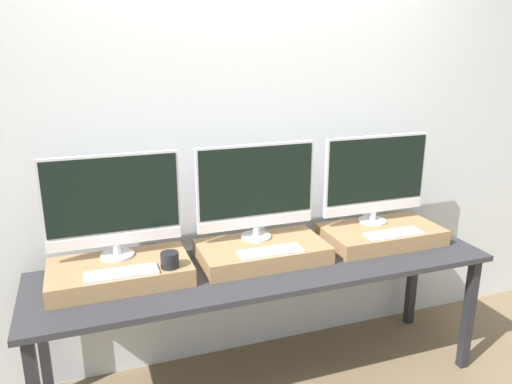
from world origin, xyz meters
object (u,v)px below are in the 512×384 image
keyboard_left (122,273)px  keyboard_center (271,251)px  keyboard_right (394,233)px  monitor_center (256,189)px  monitor_right (376,177)px  monitor_left (113,203)px  mug (170,260)px

keyboard_left → keyboard_center: (0.74, 0.00, 0.00)m
keyboard_center → keyboard_right: bearing=0.0°
keyboard_left → monitor_center: monitor_center is taller
monitor_right → keyboard_center: bearing=-163.5°
monitor_center → monitor_right: 0.74m
monitor_left → mug: bearing=-44.2°
keyboard_left → keyboard_center: 0.74m
keyboard_left → monitor_right: monitor_right is taller
monitor_center → keyboard_center: size_ratio=1.96×
monitor_center → keyboard_center: bearing=-90.0°
keyboard_right → keyboard_left: bearing=180.0°
monitor_right → keyboard_right: (0.00, -0.22, -0.27)m
keyboard_left → mug: (0.22, 0.00, 0.03)m
monitor_right → keyboard_left: bearing=-171.6°
monitor_left → monitor_center: (0.74, 0.00, 0.00)m
mug → keyboard_center: mug is taller
monitor_left → monitor_center: bearing=0.0°
keyboard_left → monitor_center: bearing=16.5°
mug → monitor_center: size_ratio=0.13×
mug → monitor_right: size_ratio=0.13×
keyboard_center → monitor_right: bearing=16.5°
keyboard_left → monitor_center: (0.74, 0.22, 0.27)m
keyboard_center → keyboard_right: (0.74, 0.00, 0.00)m
monitor_center → monitor_left: bearing=180.0°
monitor_left → monitor_right: size_ratio=1.00×
mug → keyboard_right: mug is taller
monitor_left → keyboard_center: monitor_left is taller
monitor_left → keyboard_right: 1.51m
mug → keyboard_center: (0.51, 0.00, -0.03)m
monitor_left → monitor_right: (1.47, 0.00, 0.00)m
keyboard_center → keyboard_right: same height
keyboard_left → keyboard_right: same height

